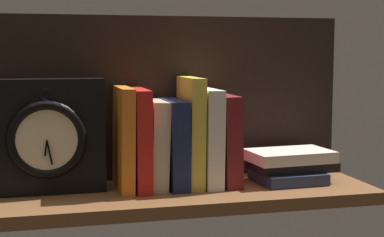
{
  "coord_description": "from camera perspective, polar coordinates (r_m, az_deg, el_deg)",
  "views": [
    {
      "loc": [
        -24.93,
        -113.57,
        27.67
      ],
      "look_at": [
        4.76,
        3.58,
        13.99
      ],
      "focal_mm": 54.78,
      "sensor_mm": 36.0,
      "label": 1
    }
  ],
  "objects": [
    {
      "name": "book_red_requiem",
      "position": [
        1.2,
        -5.19,
        -1.96
      ],
      "size": [
        3.1,
        16.01,
        20.36
      ],
      "primitive_type": "cube",
      "rotation": [
        0.0,
        -0.0,
        0.0
      ],
      "color": "red",
      "rests_on": "ground_plane"
    },
    {
      "name": "back_panel",
      "position": [
        1.29,
        -3.0,
        2.03
      ],
      "size": [
        82.07,
        1.2,
        35.51
      ],
      "primitive_type": "cube",
      "color": "black",
      "rests_on": "ground_plane"
    },
    {
      "name": "book_yellow_seinlanguage",
      "position": [
        1.22,
        -0.14,
        -1.27
      ],
      "size": [
        3.28,
        14.0,
        22.59
      ],
      "primitive_type": "cube",
      "rotation": [
        0.0,
        0.01,
        0.0
      ],
      "color": "gold",
      "rests_on": "ground_plane"
    },
    {
      "name": "framed_clock",
      "position": [
        1.18,
        -13.96,
        -1.74
      ],
      "size": [
        22.56,
        6.64,
        22.56
      ],
      "color": "black",
      "rests_on": "ground_plane"
    },
    {
      "name": "book_white_catcher",
      "position": [
        1.23,
        1.44,
        -1.77
      ],
      "size": [
        3.65,
        15.48,
        20.18
      ],
      "primitive_type": "cube",
      "rotation": [
        0.0,
        0.01,
        0.0
      ],
      "color": "silver",
      "rests_on": "ground_plane"
    },
    {
      "name": "book_cream_twain",
      "position": [
        1.21,
        -3.54,
        -2.48
      ],
      "size": [
        4.05,
        12.74,
        18.02
      ],
      "primitive_type": "cube",
      "rotation": [
        0.0,
        0.04,
        0.0
      ],
      "color": "beige",
      "rests_on": "ground_plane"
    },
    {
      "name": "book_navy_bierce",
      "position": [
        1.21,
        -1.78,
        -2.39
      ],
      "size": [
        3.68,
        15.33,
        18.0
      ],
      "primitive_type": "cube",
      "rotation": [
        0.0,
        -0.01,
        0.0
      ],
      "color": "#192147",
      "rests_on": "ground_plane"
    },
    {
      "name": "book_stack_side",
      "position": [
        1.28,
        9.49,
        -4.52
      ],
      "size": [
        18.79,
        13.24,
        6.82
      ],
      "color": "#232D4C",
      "rests_on": "ground_plane"
    },
    {
      "name": "ground_plane",
      "position": [
        1.2,
        -1.8,
        -7.51
      ],
      "size": [
        82.07,
        25.56,
        2.5
      ],
      "primitive_type": "cube",
      "color": "brown"
    },
    {
      "name": "book_orange_pandolfini",
      "position": [
        1.19,
        -6.68,
        -1.92
      ],
      "size": [
        3.0,
        15.7,
        20.77
      ],
      "primitive_type": "cube",
      "rotation": [
        0.0,
        0.02,
        0.0
      ],
      "color": "orange",
      "rests_on": "ground_plane"
    },
    {
      "name": "book_maroon_dawkins",
      "position": [
        1.24,
        3.11,
        -2.01
      ],
      "size": [
        3.91,
        15.44,
        18.92
      ],
      "primitive_type": "cube",
      "rotation": [
        0.0,
        -0.02,
        0.0
      ],
      "color": "maroon",
      "rests_on": "ground_plane"
    }
  ]
}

